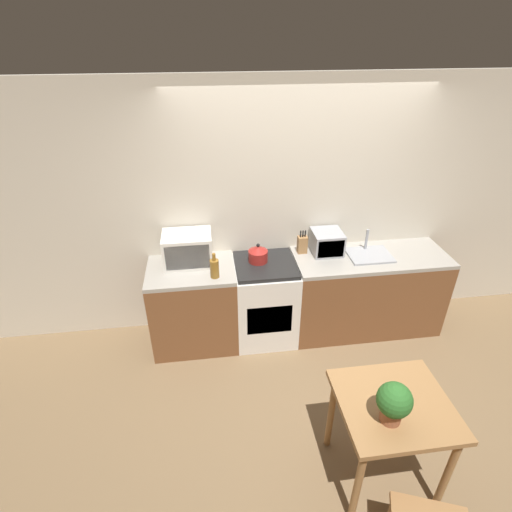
# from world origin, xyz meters

# --- Properties ---
(ground_plane) EXTENTS (16.00, 16.00, 0.00)m
(ground_plane) POSITION_xyz_m (0.00, 0.00, 0.00)
(ground_plane) COLOR brown
(wall_back) EXTENTS (10.00, 0.06, 2.60)m
(wall_back) POSITION_xyz_m (0.00, 1.04, 1.30)
(wall_back) COLOR beige
(wall_back) RESTS_ON ground_plane
(counter_left_run) EXTENTS (0.85, 0.62, 0.90)m
(counter_left_run) POSITION_xyz_m (-1.10, 0.70, 0.45)
(counter_left_run) COLOR brown
(counter_left_run) RESTS_ON ground_plane
(counter_right_run) EXTENTS (1.58, 0.62, 0.90)m
(counter_right_run) POSITION_xyz_m (0.74, 0.70, 0.45)
(counter_right_run) COLOR brown
(counter_right_run) RESTS_ON ground_plane
(stove_range) EXTENTS (0.62, 0.62, 0.90)m
(stove_range) POSITION_xyz_m (-0.37, 0.69, 0.45)
(stove_range) COLOR silver
(stove_range) RESTS_ON ground_plane
(kettle) EXTENTS (0.19, 0.19, 0.20)m
(kettle) POSITION_xyz_m (-0.43, 0.75, 0.98)
(kettle) COLOR maroon
(kettle) RESTS_ON stove_range
(microwave) EXTENTS (0.47, 0.35, 0.32)m
(microwave) POSITION_xyz_m (-1.11, 0.81, 1.06)
(microwave) COLOR silver
(microwave) RESTS_ON counter_left_run
(bottle) EXTENTS (0.08, 0.08, 0.25)m
(bottle) POSITION_xyz_m (-0.87, 0.52, 1.00)
(bottle) COLOR olive
(bottle) RESTS_ON counter_left_run
(knife_block) EXTENTS (0.10, 0.08, 0.25)m
(knife_block) POSITION_xyz_m (0.04, 0.86, 0.99)
(knife_block) COLOR #9E7042
(knife_block) RESTS_ON counter_right_run
(toaster_oven) EXTENTS (0.30, 0.30, 0.23)m
(toaster_oven) POSITION_xyz_m (0.29, 0.83, 1.02)
(toaster_oven) COLOR #999BA0
(toaster_oven) RESTS_ON counter_right_run
(sink_basin) EXTENTS (0.43, 0.34, 0.24)m
(sink_basin) POSITION_xyz_m (0.71, 0.70, 0.92)
(sink_basin) COLOR #999BA0
(sink_basin) RESTS_ON counter_right_run
(dining_table) EXTENTS (0.74, 0.69, 0.78)m
(dining_table) POSITION_xyz_m (0.24, -0.98, 0.66)
(dining_table) COLOR #9E7042
(dining_table) RESTS_ON ground_plane
(potted_plant) EXTENTS (0.22, 0.22, 0.29)m
(potted_plant) POSITION_xyz_m (0.15, -1.10, 0.94)
(potted_plant) COLOR #9E5B3D
(potted_plant) RESTS_ON dining_table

